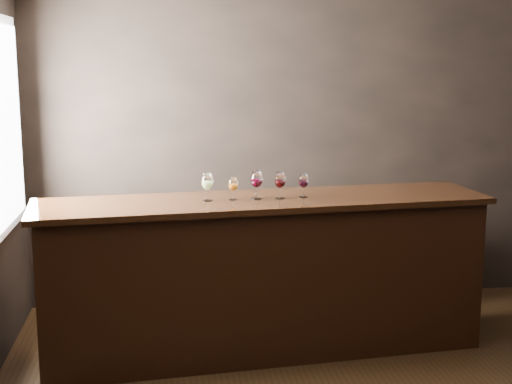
{
  "coord_description": "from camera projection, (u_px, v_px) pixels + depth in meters",
  "views": [
    {
      "loc": [
        -1.29,
        -4.15,
        2.21
      ],
      "look_at": [
        -0.61,
        1.04,
        1.25
      ],
      "focal_mm": 50.0,
      "sensor_mm": 36.0,
      "label": 1
    }
  ],
  "objects": [
    {
      "name": "bar_counter",
      "position": [
        264.0,
        278.0,
        5.45
      ],
      "size": [
        3.35,
        1.03,
        1.15
      ],
      "primitive_type": "cube",
      "rotation": [
        0.0,
        0.0,
        0.1
      ],
      "color": "black",
      "rests_on": "ground"
    },
    {
      "name": "glass_red_c",
      "position": [
        304.0,
        181.0,
        5.36
      ],
      "size": [
        0.08,
        0.08,
        0.18
      ],
      "color": "white",
      "rests_on": "bar_top"
    },
    {
      "name": "glass_white",
      "position": [
        207.0,
        182.0,
        5.22
      ],
      "size": [
        0.09,
        0.09,
        0.21
      ],
      "color": "white",
      "rests_on": "bar_top"
    },
    {
      "name": "glass_amber",
      "position": [
        233.0,
        185.0,
        5.27
      ],
      "size": [
        0.07,
        0.07,
        0.17
      ],
      "color": "white",
      "rests_on": "bar_top"
    },
    {
      "name": "glass_red_a",
      "position": [
        257.0,
        180.0,
        5.29
      ],
      "size": [
        0.09,
        0.09,
        0.21
      ],
      "color": "white",
      "rests_on": "bar_top"
    },
    {
      "name": "back_bar_shelf",
      "position": [
        279.0,
        261.0,
        6.48
      ],
      "size": [
        2.32,
        0.4,
        0.84
      ],
      "primitive_type": "cube",
      "color": "black",
      "rests_on": "ground"
    },
    {
      "name": "glass_red_b",
      "position": [
        280.0,
        181.0,
        5.31
      ],
      "size": [
        0.09,
        0.09,
        0.2
      ],
      "color": "white",
      "rests_on": "bar_top"
    },
    {
      "name": "room_shell",
      "position": [
        336.0,
        128.0,
        4.36
      ],
      "size": [
        5.02,
        4.52,
        2.81
      ],
      "color": "black",
      "rests_on": "ground"
    },
    {
      "name": "bar_top",
      "position": [
        264.0,
        201.0,
        5.34
      ],
      "size": [
        3.47,
        1.12,
        0.04
      ],
      "primitive_type": "cube",
      "rotation": [
        0.0,
        0.0,
        0.1
      ],
      "color": "black",
      "rests_on": "bar_counter"
    }
  ]
}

